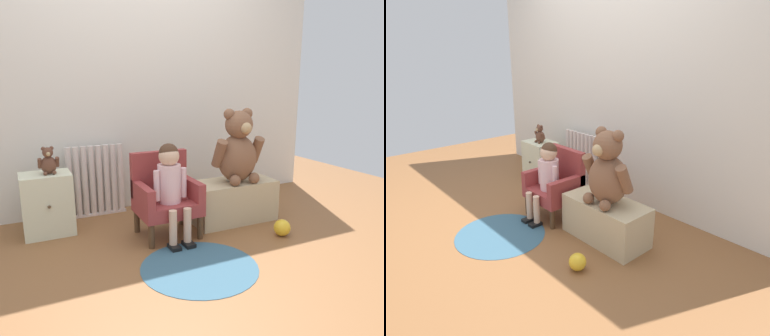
% 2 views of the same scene
% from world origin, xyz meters
% --- Properties ---
extents(ground_plane, '(6.00, 6.00, 0.00)m').
position_xyz_m(ground_plane, '(0.00, 0.00, 0.00)').
color(ground_plane, brown).
extents(back_wall, '(3.80, 0.05, 2.40)m').
position_xyz_m(back_wall, '(0.00, 1.20, 1.20)').
color(back_wall, silver).
rests_on(back_wall, ground_plane).
extents(radiator, '(0.50, 0.05, 0.61)m').
position_xyz_m(radiator, '(-0.37, 1.08, 0.30)').
color(radiator, beige).
rests_on(radiator, ground_plane).
extents(small_dresser, '(0.36, 0.30, 0.47)m').
position_xyz_m(small_dresser, '(-0.80, 0.83, 0.24)').
color(small_dresser, beige).
rests_on(small_dresser, ground_plane).
extents(child_armchair, '(0.44, 0.39, 0.62)m').
position_xyz_m(child_armchair, '(0.01, 0.44, 0.30)').
color(child_armchair, maroon).
rests_on(child_armchair, ground_plane).
extents(child_figure, '(0.25, 0.35, 0.71)m').
position_xyz_m(child_figure, '(0.01, 0.33, 0.46)').
color(child_figure, beige).
rests_on(child_figure, ground_plane).
extents(low_bench, '(0.70, 0.34, 0.34)m').
position_xyz_m(low_bench, '(0.62, 0.45, 0.17)').
color(low_bench, tan).
rests_on(low_bench, ground_plane).
extents(large_teddy_bear, '(0.43, 0.30, 0.60)m').
position_xyz_m(large_teddy_bear, '(0.64, 0.43, 0.60)').
color(large_teddy_bear, brown).
rests_on(large_teddy_bear, low_bench).
extents(small_teddy_bear, '(0.15, 0.11, 0.21)m').
position_xyz_m(small_teddy_bear, '(-0.76, 0.81, 0.56)').
color(small_teddy_bear, brown).
rests_on(small_teddy_bear, small_dresser).
extents(floor_rug, '(0.74, 0.74, 0.01)m').
position_xyz_m(floor_rug, '(-0.01, -0.16, 0.00)').
color(floor_rug, '#35596E').
rests_on(floor_rug, ground_plane).
extents(toy_ball, '(0.13, 0.13, 0.13)m').
position_xyz_m(toy_ball, '(0.78, 0.01, 0.06)').
color(toy_ball, gold).
rests_on(toy_ball, ground_plane).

